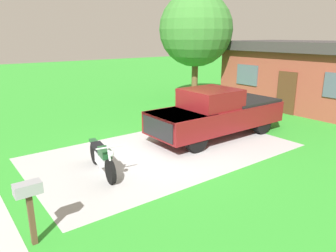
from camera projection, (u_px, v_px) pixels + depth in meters
ground_plane at (166, 152)px, 10.81m from camera, size 80.00×80.00×0.00m
driveway_pad at (166, 151)px, 10.80m from camera, size 4.97×8.81×0.01m
motorcycle at (102, 157)px, 9.03m from camera, size 2.20×0.74×1.09m
pickup_truck at (218, 112)px, 12.22m from camera, size 2.02×5.64×1.90m
mailbox at (29, 197)px, 5.78m from camera, size 0.26×0.48×1.26m
shade_tree at (196, 30)px, 17.80m from camera, size 4.12×4.12×6.18m
neighbor_house at (315, 74)px, 17.02m from camera, size 9.60×5.60×3.50m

